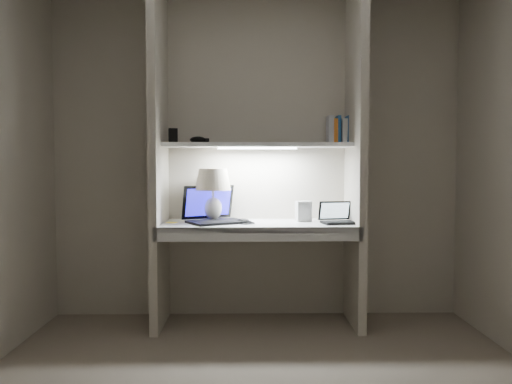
{
  "coord_description": "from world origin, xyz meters",
  "views": [
    {
      "loc": [
        -0.08,
        -2.47,
        1.19
      ],
      "look_at": [
        -0.01,
        1.05,
        1.01
      ],
      "focal_mm": 35.0,
      "sensor_mm": 36.0,
      "label": 1
    }
  ],
  "objects_px": {
    "laptop_main": "(214,214)",
    "speaker": "(303,211)",
    "table_lamp": "(213,186)",
    "laptop_netbook": "(338,218)",
    "book_row": "(340,131)"
  },
  "relations": [
    {
      "from": "speaker",
      "to": "book_row",
      "type": "bearing_deg",
      "value": 9.2
    },
    {
      "from": "table_lamp",
      "to": "laptop_main",
      "type": "distance_m",
      "value": 0.22
    },
    {
      "from": "laptop_main",
      "to": "table_lamp",
      "type": "bearing_deg",
      "value": 73.03
    },
    {
      "from": "laptop_main",
      "to": "laptop_netbook",
      "type": "xyz_separation_m",
      "value": [
        0.92,
        -0.08,
        -0.02
      ]
    },
    {
      "from": "laptop_netbook",
      "to": "book_row",
      "type": "height_order",
      "value": "book_row"
    },
    {
      "from": "laptop_main",
      "to": "book_row",
      "type": "height_order",
      "value": "book_row"
    },
    {
      "from": "table_lamp",
      "to": "speaker",
      "type": "bearing_deg",
      "value": -1.63
    },
    {
      "from": "laptop_netbook",
      "to": "book_row",
      "type": "distance_m",
      "value": 0.7
    },
    {
      "from": "laptop_netbook",
      "to": "book_row",
      "type": "bearing_deg",
      "value": 66.19
    },
    {
      "from": "table_lamp",
      "to": "laptop_netbook",
      "type": "bearing_deg",
      "value": -8.15
    },
    {
      "from": "laptop_main",
      "to": "speaker",
      "type": "height_order",
      "value": "laptop_main"
    },
    {
      "from": "laptop_main",
      "to": "laptop_netbook",
      "type": "height_order",
      "value": "laptop_main"
    },
    {
      "from": "laptop_netbook",
      "to": "table_lamp",
      "type": "bearing_deg",
      "value": 161.57
    },
    {
      "from": "table_lamp",
      "to": "speaker",
      "type": "distance_m",
      "value": 0.71
    },
    {
      "from": "speaker",
      "to": "laptop_netbook",
      "type": "bearing_deg",
      "value": -37.01
    }
  ]
}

